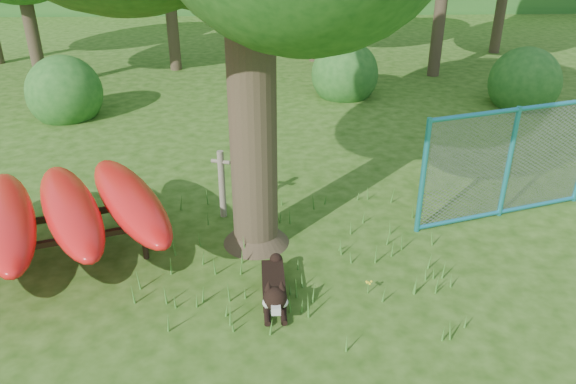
{
  "coord_description": "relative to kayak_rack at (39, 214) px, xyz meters",
  "views": [
    {
      "loc": [
        -0.04,
        -5.87,
        4.57
      ],
      "look_at": [
        0.2,
        1.2,
        1.0
      ],
      "focal_mm": 35.0,
      "sensor_mm": 36.0,
      "label": 1
    }
  ],
  "objects": [
    {
      "name": "ground",
      "position": [
        3.25,
        -1.02,
        -0.81
      ],
      "size": [
        80.0,
        80.0,
        0.0
      ],
      "primitive_type": "plane",
      "color": "#22470E",
      "rests_on": "ground"
    },
    {
      "name": "wooden_post",
      "position": [
        2.41,
        1.32,
        -0.19
      ],
      "size": [
        0.32,
        0.15,
        1.17
      ],
      "rotation": [
        0.0,
        0.0,
        -0.31
      ],
      "color": "#716955",
      "rests_on": "ground"
    },
    {
      "name": "kayak_rack",
      "position": [
        0.0,
        0.0,
        0.0
      ],
      "size": [
        4.27,
        3.83,
        1.06
      ],
      "rotation": [
        0.0,
        0.0,
        0.32
      ],
      "color": "black",
      "rests_on": "ground"
    },
    {
      "name": "husky_dog",
      "position": [
        3.23,
        -1.02,
        -0.61
      ],
      "size": [
        0.34,
        1.28,
        0.57
      ],
      "rotation": [
        0.0,
        0.0,
        0.03
      ],
      "color": "black",
      "rests_on": "ground"
    },
    {
      "name": "fence_section",
      "position": [
        7.01,
        1.19,
        0.14
      ],
      "size": [
        3.11,
        1.04,
        3.15
      ],
      "rotation": [
        0.0,
        0.0,
        0.3
      ],
      "color": "teal",
      "rests_on": "ground"
    },
    {
      "name": "wildflower_clump",
      "position": [
        4.47,
        -0.87,
        -0.65
      ],
      "size": [
        0.09,
        0.09,
        0.2
      ],
      "rotation": [
        0.0,
        0.0,
        -0.23
      ],
      "color": "#417C28",
      "rests_on": "ground"
    },
    {
      "name": "shrub_left",
      "position": [
        -1.75,
        6.48,
        -0.81
      ],
      "size": [
        1.8,
        1.8,
        1.8
      ],
      "primitive_type": "sphere",
      "color": "#1F561C",
      "rests_on": "ground"
    },
    {
      "name": "shrub_right",
      "position": [
        9.75,
        6.98,
        -0.81
      ],
      "size": [
        1.8,
        1.8,
        1.8
      ],
      "primitive_type": "sphere",
      "color": "#1F561C",
      "rests_on": "ground"
    },
    {
      "name": "shrub_mid",
      "position": [
        5.25,
        7.98,
        -0.81
      ],
      "size": [
        1.8,
        1.8,
        1.8
      ],
      "primitive_type": "sphere",
      "color": "#1F561C",
      "rests_on": "ground"
    }
  ]
}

